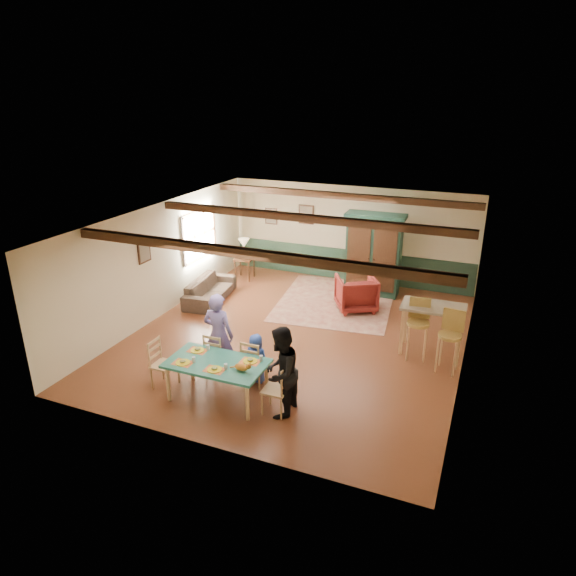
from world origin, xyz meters
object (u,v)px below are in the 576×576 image
at_px(dining_chair_far_left, 218,354).
at_px(table_lamp, 244,248).
at_px(armchair, 356,293).
at_px(dining_chair_far_right, 254,362).
at_px(dining_chair_end_left, 164,364).
at_px(cat, 241,366).
at_px(sofa, 210,290).
at_px(bar_stool_left, 418,330).
at_px(counter_table, 431,329).
at_px(dining_table, 218,380).
at_px(armoire, 374,255).
at_px(person_man, 219,335).
at_px(person_woman, 281,372).
at_px(person_child, 256,358).
at_px(end_table, 245,268).
at_px(dining_chair_end_right, 275,389).
at_px(bar_stool_right, 449,343).

height_order(dining_chair_far_left, table_lamp, table_lamp).
bearing_deg(dining_chair_far_left, armchair, -111.72).
bearing_deg(dining_chair_far_right, armchair, -101.80).
xyz_separation_m(dining_chair_end_left, cat, (1.64, -0.08, 0.35)).
bearing_deg(dining_chair_end_left, sofa, 18.74).
bearing_deg(dining_chair_end_left, bar_stool_left, -55.76).
bearing_deg(counter_table, dining_chair_far_left, -145.49).
bearing_deg(bar_stool_left, armchair, 125.20).
bearing_deg(dining_chair_end_left, dining_chair_far_left, -46.17).
xyz_separation_m(sofa, bar_stool_left, (5.48, -1.11, 0.35)).
distance_m(dining_table, armoire, 6.18).
bearing_deg(table_lamp, person_man, -68.18).
xyz_separation_m(person_woman, cat, (-0.67, -0.10, 0.01)).
bearing_deg(sofa, table_lamp, -10.80).
bearing_deg(counter_table, person_child, -139.83).
height_order(dining_chair_far_left, dining_chair_end_left, same).
bearing_deg(end_table, person_child, -60.89).
distance_m(dining_table, person_woman, 1.28).
bearing_deg(dining_chair_far_left, person_woman, 156.43).
relative_size(dining_chair_end_left, table_lamp, 1.60).
relative_size(end_table, table_lamp, 1.09).
distance_m(armoire, sofa, 4.38).
xyz_separation_m(dining_chair_end_left, sofa, (-1.37, 3.95, -0.18)).
distance_m(dining_chair_far_left, dining_chair_end_right, 1.65).
bearing_deg(table_lamp, bar_stool_right, -28.04).
distance_m(dining_table, person_child, 0.87).
bearing_deg(sofa, dining_chair_far_left, -154.52).
height_order(dining_chair_far_right, dining_chair_end_right, same).
height_order(armoire, bar_stool_left, armoire).
distance_m(dining_chair_far_left, counter_table, 4.39).
xyz_separation_m(armchair, bar_stool_left, (1.80, -1.94, 0.20)).
relative_size(dining_chair_far_right, cat, 2.64).
bearing_deg(person_man, person_child, 180.00).
height_order(dining_chair_far_left, person_woman, person_woman).
distance_m(person_child, cat, 0.94).
distance_m(cat, bar_stool_right, 4.06).
height_order(sofa, end_table, end_table).
distance_m(dining_table, sofa, 4.66).
bearing_deg(dining_chair_far_left, cat, 139.20).
distance_m(person_man, bar_stool_left, 3.97).
height_order(dining_chair_end_left, person_child, person_child).
bearing_deg(person_man, dining_chair_end_right, 152.70).
bearing_deg(dining_table, armoire, 77.75).
height_order(person_man, table_lamp, person_man).
xyz_separation_m(dining_chair_far_right, table_lamp, (-2.75, 5.02, 0.45)).
height_order(dining_table, end_table, dining_table).
bearing_deg(person_woman, dining_table, -90.00).
height_order(cat, armoire, armoire).
height_order(dining_chair_far_left, person_man, person_man).
height_order(dining_chair_end_right, bar_stool_left, bar_stool_left).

